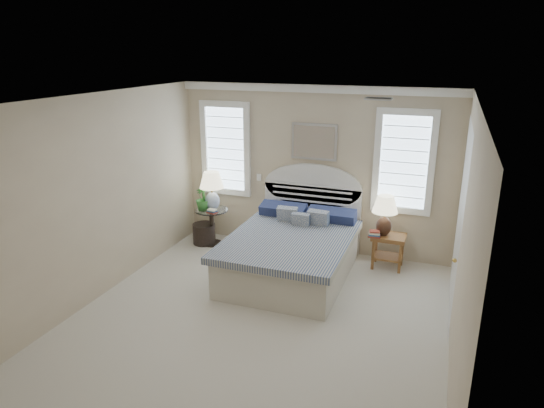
{
  "coord_description": "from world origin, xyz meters",
  "views": [
    {
      "loc": [
        2.0,
        -4.88,
        3.22
      ],
      "look_at": [
        -0.17,
        1.0,
        1.21
      ],
      "focal_mm": 32.0,
      "sensor_mm": 36.0,
      "label": 1
    }
  ],
  "objects_px": {
    "floor_pot": "(204,234)",
    "nightstand_right": "(388,244)",
    "side_table_left": "(212,223)",
    "bed": "(293,249)",
    "lamp_left": "(212,186)",
    "lamp_right": "(385,211)"
  },
  "relations": [
    {
      "from": "floor_pot",
      "to": "side_table_left",
      "type": "bearing_deg",
      "value": 3.53
    },
    {
      "from": "side_table_left",
      "to": "lamp_right",
      "type": "height_order",
      "value": "lamp_right"
    },
    {
      "from": "side_table_left",
      "to": "nightstand_right",
      "type": "bearing_deg",
      "value": 1.94
    },
    {
      "from": "side_table_left",
      "to": "floor_pot",
      "type": "bearing_deg",
      "value": -176.47
    },
    {
      "from": "side_table_left",
      "to": "bed",
      "type": "bearing_deg",
      "value": -19.74
    },
    {
      "from": "lamp_left",
      "to": "lamp_right",
      "type": "height_order",
      "value": "lamp_left"
    },
    {
      "from": "nightstand_right",
      "to": "lamp_right",
      "type": "xyz_separation_m",
      "value": [
        -0.09,
        -0.01,
        0.53
      ]
    },
    {
      "from": "side_table_left",
      "to": "lamp_right",
      "type": "distance_m",
      "value": 2.91
    },
    {
      "from": "nightstand_right",
      "to": "lamp_left",
      "type": "xyz_separation_m",
      "value": [
        -2.93,
        -0.08,
        0.65
      ]
    },
    {
      "from": "bed",
      "to": "lamp_left",
      "type": "xyz_separation_m",
      "value": [
        -1.63,
        0.61,
        0.65
      ]
    },
    {
      "from": "side_table_left",
      "to": "nightstand_right",
      "type": "xyz_separation_m",
      "value": [
        2.95,
        0.1,
        -0.0
      ]
    },
    {
      "from": "bed",
      "to": "side_table_left",
      "type": "xyz_separation_m",
      "value": [
        -1.65,
        0.59,
        0.0
      ]
    },
    {
      "from": "lamp_left",
      "to": "nightstand_right",
      "type": "bearing_deg",
      "value": 1.64
    },
    {
      "from": "side_table_left",
      "to": "nightstand_right",
      "type": "height_order",
      "value": "side_table_left"
    },
    {
      "from": "bed",
      "to": "floor_pot",
      "type": "height_order",
      "value": "bed"
    },
    {
      "from": "floor_pot",
      "to": "nightstand_right",
      "type": "bearing_deg",
      "value": 2.02
    },
    {
      "from": "floor_pot",
      "to": "lamp_right",
      "type": "bearing_deg",
      "value": 1.89
    },
    {
      "from": "nightstand_right",
      "to": "lamp_right",
      "type": "relative_size",
      "value": 0.85
    },
    {
      "from": "floor_pot",
      "to": "lamp_right",
      "type": "height_order",
      "value": "lamp_right"
    },
    {
      "from": "bed",
      "to": "lamp_right",
      "type": "bearing_deg",
      "value": 29.4
    },
    {
      "from": "bed",
      "to": "lamp_right",
      "type": "distance_m",
      "value": 1.49
    },
    {
      "from": "side_table_left",
      "to": "floor_pot",
      "type": "relative_size",
      "value": 1.63
    }
  ]
}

